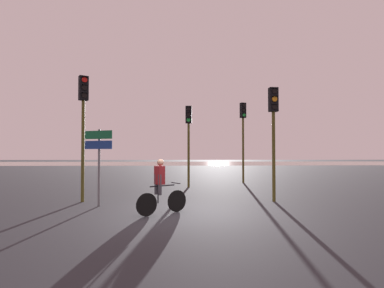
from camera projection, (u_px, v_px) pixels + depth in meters
ground_plane at (181, 214)px, 8.86m from camera, size 120.00×120.00×0.00m
water_strip at (182, 163)px, 47.81m from camera, size 80.00×16.00×0.01m
traffic_light_near_right at (274, 122)px, 11.13m from camera, size 0.34×0.35×4.23m
traffic_light_far_right at (243, 127)px, 17.81m from camera, size 0.38×0.39×4.76m
traffic_light_center at (189, 130)px, 15.58m from camera, size 0.33×0.35×4.23m
traffic_light_near_left at (83, 114)px, 11.04m from camera, size 0.40×0.42×4.64m
direction_sign_post at (99, 153)px, 10.10m from camera, size 1.02×0.46×2.60m
cyclist at (161, 186)px, 8.81m from camera, size 1.41×1.03×1.62m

